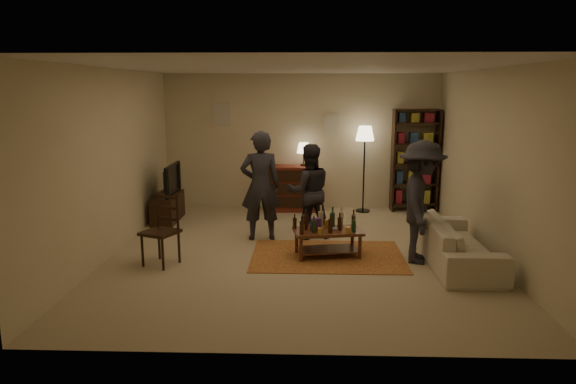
{
  "coord_description": "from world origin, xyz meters",
  "views": [
    {
      "loc": [
        0.09,
        -7.34,
        2.41
      ],
      "look_at": [
        -0.17,
        0.1,
        0.9
      ],
      "focal_mm": 32.0,
      "sensor_mm": 36.0,
      "label": 1
    }
  ],
  "objects_px": {
    "dining_chair": "(163,227)",
    "person_left": "(260,186)",
    "person_right": "(309,191)",
    "tv_stand": "(168,200)",
    "dresser": "(291,187)",
    "floor_lamp": "(365,139)",
    "coffee_table": "(327,232)",
    "bookshelf": "(415,159)",
    "person_by_sofa": "(421,202)",
    "sofa": "(456,242)"
  },
  "relations": [
    {
      "from": "floor_lamp",
      "to": "person_right",
      "type": "xyz_separation_m",
      "value": [
        -1.09,
        -1.83,
        -0.67
      ]
    },
    {
      "from": "person_by_sofa",
      "to": "sofa",
      "type": "bearing_deg",
      "value": -84.62
    },
    {
      "from": "floor_lamp",
      "to": "coffee_table",
      "type": "bearing_deg",
      "value": -106.5
    },
    {
      "from": "coffee_table",
      "to": "person_left",
      "type": "relative_size",
      "value": 0.6
    },
    {
      "from": "sofa",
      "to": "person_right",
      "type": "distance_m",
      "value": 2.43
    },
    {
      "from": "dining_chair",
      "to": "person_left",
      "type": "bearing_deg",
      "value": 68.23
    },
    {
      "from": "dining_chair",
      "to": "floor_lamp",
      "type": "distance_m",
      "value": 4.56
    },
    {
      "from": "person_left",
      "to": "person_right",
      "type": "xyz_separation_m",
      "value": [
        0.77,
        0.13,
        -0.11
      ]
    },
    {
      "from": "bookshelf",
      "to": "floor_lamp",
      "type": "xyz_separation_m",
      "value": [
        -1.01,
        -0.13,
        0.4
      ]
    },
    {
      "from": "person_by_sofa",
      "to": "coffee_table",
      "type": "bearing_deg",
      "value": 95.38
    },
    {
      "from": "sofa",
      "to": "person_left",
      "type": "height_order",
      "value": "person_left"
    },
    {
      "from": "bookshelf",
      "to": "person_right",
      "type": "distance_m",
      "value": 2.88
    },
    {
      "from": "bookshelf",
      "to": "sofa",
      "type": "distance_m",
      "value": 3.26
    },
    {
      "from": "dining_chair",
      "to": "person_right",
      "type": "distance_m",
      "value": 2.45
    },
    {
      "from": "coffee_table",
      "to": "person_right",
      "type": "relative_size",
      "value": 0.68
    },
    {
      "from": "person_by_sofa",
      "to": "dresser",
      "type": "bearing_deg",
      "value": 44.85
    },
    {
      "from": "dining_chair",
      "to": "person_right",
      "type": "relative_size",
      "value": 0.65
    },
    {
      "from": "coffee_table",
      "to": "person_right",
      "type": "bearing_deg",
      "value": 104.82
    },
    {
      "from": "dresser",
      "to": "bookshelf",
      "type": "relative_size",
      "value": 0.67
    },
    {
      "from": "sofa",
      "to": "coffee_table",
      "type": "bearing_deg",
      "value": 82.37
    },
    {
      "from": "sofa",
      "to": "person_by_sofa",
      "type": "bearing_deg",
      "value": 82.37
    },
    {
      "from": "bookshelf",
      "to": "sofa",
      "type": "relative_size",
      "value": 0.97
    },
    {
      "from": "tv_stand",
      "to": "dining_chair",
      "type": "bearing_deg",
      "value": -76.46
    },
    {
      "from": "person_left",
      "to": "bookshelf",
      "type": "bearing_deg",
      "value": -154.14
    },
    {
      "from": "sofa",
      "to": "person_left",
      "type": "xyz_separation_m",
      "value": [
        -2.83,
        1.09,
        0.58
      ]
    },
    {
      "from": "sofa",
      "to": "floor_lamp",
      "type": "bearing_deg",
      "value": 17.5
    },
    {
      "from": "person_right",
      "to": "person_by_sofa",
      "type": "distance_m",
      "value": 1.94
    },
    {
      "from": "dining_chair",
      "to": "sofa",
      "type": "height_order",
      "value": "dining_chair"
    },
    {
      "from": "person_left",
      "to": "dining_chair",
      "type": "bearing_deg",
      "value": 34.27
    },
    {
      "from": "tv_stand",
      "to": "dresser",
      "type": "relative_size",
      "value": 0.78
    },
    {
      "from": "coffee_table",
      "to": "sofa",
      "type": "bearing_deg",
      "value": -7.63
    },
    {
      "from": "dresser",
      "to": "person_left",
      "type": "xyz_separation_m",
      "value": [
        -0.43,
        -2.02,
        0.4
      ]
    },
    {
      "from": "tv_stand",
      "to": "person_right",
      "type": "distance_m",
      "value": 2.8
    },
    {
      "from": "sofa",
      "to": "person_right",
      "type": "xyz_separation_m",
      "value": [
        -2.05,
        1.22,
        0.47
      ]
    },
    {
      "from": "dining_chair",
      "to": "tv_stand",
      "type": "distance_m",
      "value": 2.41
    },
    {
      "from": "dining_chair",
      "to": "bookshelf",
      "type": "bearing_deg",
      "value": 62.6
    },
    {
      "from": "tv_stand",
      "to": "dresser",
      "type": "bearing_deg",
      "value": 22.07
    },
    {
      "from": "person_left",
      "to": "person_by_sofa",
      "type": "bearing_deg",
      "value": 146.09
    },
    {
      "from": "bookshelf",
      "to": "person_right",
      "type": "xyz_separation_m",
      "value": [
        -2.1,
        -1.96,
        -0.26
      ]
    },
    {
      "from": "coffee_table",
      "to": "dresser",
      "type": "relative_size",
      "value": 0.77
    },
    {
      "from": "dresser",
      "to": "tv_stand",
      "type": "bearing_deg",
      "value": -157.93
    },
    {
      "from": "floor_lamp",
      "to": "sofa",
      "type": "height_order",
      "value": "floor_lamp"
    },
    {
      "from": "dining_chair",
      "to": "floor_lamp",
      "type": "relative_size",
      "value": 0.59
    },
    {
      "from": "sofa",
      "to": "person_by_sofa",
      "type": "distance_m",
      "value": 0.75
    },
    {
      "from": "tv_stand",
      "to": "coffee_table",
      "type": "bearing_deg",
      "value": -34.5
    },
    {
      "from": "tv_stand",
      "to": "person_by_sofa",
      "type": "distance_m",
      "value": 4.69
    },
    {
      "from": "coffee_table",
      "to": "tv_stand",
      "type": "bearing_deg",
      "value": 145.5
    },
    {
      "from": "dining_chair",
      "to": "dresser",
      "type": "distance_m",
      "value": 3.67
    },
    {
      "from": "dining_chair",
      "to": "person_left",
      "type": "height_order",
      "value": "person_left"
    },
    {
      "from": "tv_stand",
      "to": "person_by_sofa",
      "type": "xyz_separation_m",
      "value": [
        4.14,
        -2.13,
        0.48
      ]
    }
  ]
}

